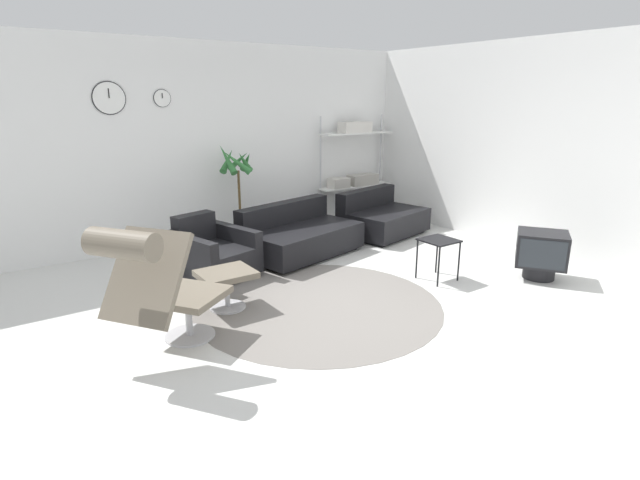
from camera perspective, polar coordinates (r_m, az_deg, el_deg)
The scene contains 13 objects.
ground_plane at distance 5.25m, azimuth 0.66°, elevation -7.01°, with size 12.00×12.00×0.00m, color silver.
wall_back at distance 7.45m, azimuth -12.76°, elevation 10.68°, with size 12.00×0.09×2.80m.
wall_right at distance 7.34m, azimuth 23.04°, elevation 9.71°, with size 0.06×12.00×2.80m.
round_rug at distance 5.15m, azimuth -0.21°, elevation -7.41°, with size 2.53×2.53×0.01m.
lounge_chair at distance 4.12m, azimuth -18.33°, elevation -4.01°, with size 1.22×1.09×1.16m.
ottoman at distance 5.06m, azimuth -10.65°, elevation -4.48°, with size 0.53×0.45×0.39m.
armchair_red at distance 6.03m, azimuth -12.26°, elevation -1.62°, with size 0.96×1.06×0.70m.
couch_low at distance 6.69m, azimuth -2.38°, elevation 0.39°, with size 1.72×1.22×0.67m.
couch_second at distance 7.72m, azimuth 7.02°, elevation 2.43°, with size 1.41×1.15×0.67m.
side_table at distance 5.87m, azimuth 13.42°, elevation -0.54°, with size 0.38×0.38×0.48m.
crt_television at distance 6.34m, azimuth 23.96°, elevation -1.32°, with size 0.70×0.72×0.55m.
potted_plant at distance 7.23m, azimuth -9.33°, elevation 5.36°, with size 0.52×0.58×1.43m.
shelf_unit at distance 8.56m, azimuth 4.01°, elevation 9.09°, with size 1.36×0.28×1.75m.
Camera 1 is at (-2.79, -3.93, 2.06)m, focal length 28.00 mm.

